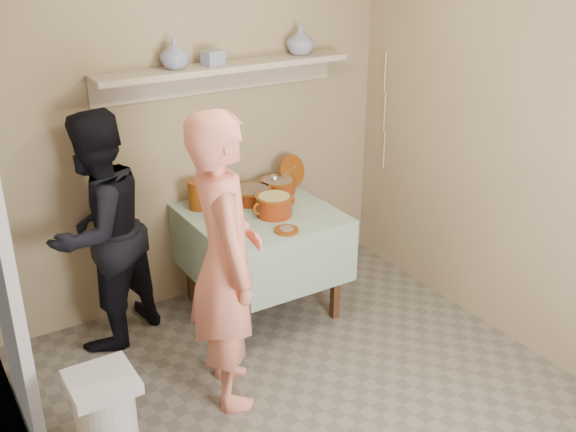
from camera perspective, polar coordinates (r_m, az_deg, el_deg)
ground at (r=3.98m, az=3.99°, el=-16.91°), size 3.50×3.50×0.00m
tile_panel at (r=3.75m, az=-23.23°, el=-3.42°), size 0.06×0.70×2.00m
plate_stack_a at (r=4.68m, az=-7.57°, el=1.80°), size 0.15×0.15×0.20m
plate_stack_b at (r=4.78m, az=-5.78°, el=2.26°), size 0.15×0.15×0.18m
bowl_stack at (r=4.37m, az=-4.92°, el=-0.21°), size 0.13×0.13×0.13m
empty_bowl at (r=4.57m, az=-5.61°, el=0.30°), size 0.16×0.16×0.05m
propped_lid at (r=5.03m, az=0.33°, el=3.84°), size 0.26×0.14×0.24m
vase_right at (r=4.89m, az=1.05°, el=14.64°), size 0.22×0.22×0.20m
vase_left at (r=4.45m, az=-9.59°, el=13.39°), size 0.23×0.23×0.19m
ceramic_box at (r=4.54m, az=-6.38°, el=13.15°), size 0.16×0.13×0.10m
person_cook at (r=3.73m, az=-5.29°, el=-3.90°), size 0.57×0.72×1.73m
person_helper at (r=4.42m, az=-15.69°, el=-1.29°), size 0.96×0.90×1.57m
room_shell at (r=3.18m, az=4.80°, el=5.73°), size 3.04×3.54×2.62m
serving_table at (r=4.67m, az=-2.36°, el=-0.99°), size 0.97×0.97×0.76m
cazuela_meat_a at (r=4.77m, az=-3.17°, el=1.90°), size 0.30×0.30×0.10m
cazuela_meat_b at (r=4.94m, az=-0.89°, el=2.69°), size 0.28×0.28×0.10m
ladle at (r=4.91m, az=-1.09°, el=3.21°), size 0.08×0.26×0.19m
cazuela_rice at (r=4.53m, az=-1.17°, el=1.03°), size 0.33×0.25×0.14m
front_plate at (r=4.32m, az=-0.13°, el=-1.19°), size 0.16×0.16×0.03m
wall_shelf at (r=4.64m, az=-5.44°, el=12.21°), size 1.80×0.25×0.21m
trash_bin at (r=3.64m, az=-15.08°, el=-16.49°), size 0.32×0.32×0.56m
electrical_cord at (r=5.27m, az=8.19°, el=8.74°), size 0.01×0.05×0.90m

